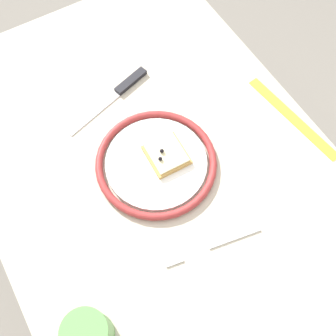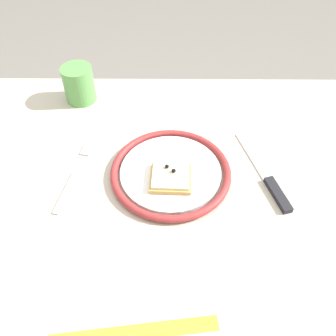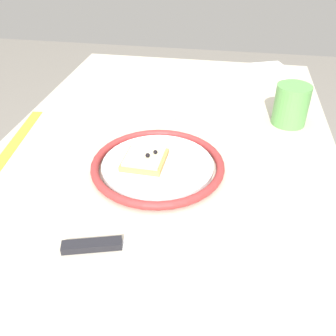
# 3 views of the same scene
# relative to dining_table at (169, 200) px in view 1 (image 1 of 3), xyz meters

# --- Properties ---
(ground_plane) EXTENTS (6.00, 6.00, 0.00)m
(ground_plane) POSITION_rel_dining_table_xyz_m (0.00, 0.00, -0.65)
(ground_plane) COLOR slate
(dining_table) EXTENTS (1.17, 0.72, 0.73)m
(dining_table) POSITION_rel_dining_table_xyz_m (0.00, 0.00, 0.00)
(dining_table) COLOR #BCB29E
(dining_table) RESTS_ON ground_plane
(plate) EXTENTS (0.26, 0.26, 0.02)m
(plate) POSITION_rel_dining_table_xyz_m (0.06, -0.00, 0.10)
(plate) COLOR white
(plate) RESTS_ON dining_table
(pizza_slice_near) EXTENTS (0.09, 0.08, 0.02)m
(pizza_slice_near) POSITION_rel_dining_table_xyz_m (0.06, -0.03, 0.11)
(pizza_slice_near) COLOR tan
(pizza_slice_near) RESTS_ON plate
(knife) EXTENTS (0.09, 0.24, 0.01)m
(knife) POSITION_rel_dining_table_xyz_m (0.27, -0.03, 0.09)
(knife) COLOR silver
(knife) RESTS_ON dining_table
(fork) EXTENTS (0.05, 0.20, 0.00)m
(fork) POSITION_rel_dining_table_xyz_m (-0.15, -0.00, 0.09)
(fork) COLOR silver
(fork) RESTS_ON dining_table
(cup) EXTENTS (0.08, 0.08, 0.09)m
(cup) POSITION_rel_dining_table_xyz_m (-0.18, 0.27, 0.14)
(cup) COLOR #599E4C
(cup) RESTS_ON dining_table
(measuring_tape) EXTENTS (0.27, 0.06, 0.00)m
(measuring_tape) POSITION_rel_dining_table_xyz_m (-0.00, -0.33, 0.09)
(measuring_tape) COLOR yellow
(measuring_tape) RESTS_ON dining_table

